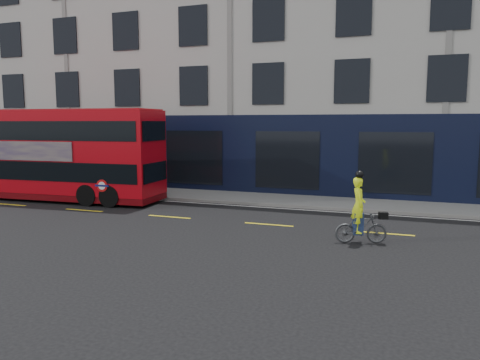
% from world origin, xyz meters
% --- Properties ---
extents(ground, '(120.00, 120.00, 0.00)m').
position_xyz_m(ground, '(0.00, 0.00, 0.00)').
color(ground, black).
rests_on(ground, ground).
extents(pavement, '(60.00, 3.00, 0.12)m').
position_xyz_m(pavement, '(0.00, 6.50, 0.06)').
color(pavement, gray).
rests_on(pavement, ground).
extents(kerb, '(60.00, 0.12, 0.13)m').
position_xyz_m(kerb, '(0.00, 5.00, 0.07)').
color(kerb, slate).
rests_on(kerb, ground).
extents(building_terrace, '(50.00, 10.07, 15.00)m').
position_xyz_m(building_terrace, '(0.00, 12.94, 7.49)').
color(building_terrace, '#AEACA4').
rests_on(building_terrace, ground).
extents(road_edge_line, '(58.00, 0.10, 0.01)m').
position_xyz_m(road_edge_line, '(0.00, 4.70, 0.00)').
color(road_edge_line, silver).
rests_on(road_edge_line, ground).
extents(lane_dashes, '(58.00, 0.12, 0.01)m').
position_xyz_m(lane_dashes, '(0.00, 1.50, 0.00)').
color(lane_dashes, gold).
rests_on(lane_dashes, ground).
extents(bus, '(10.58, 2.96, 4.22)m').
position_xyz_m(bus, '(-7.00, 3.33, 2.16)').
color(bus, '#B40710').
rests_on(bus, ground).
extents(cyclist, '(1.61, 0.87, 2.21)m').
position_xyz_m(cyclist, '(7.31, -0.04, 0.76)').
color(cyclist, '#434648').
rests_on(cyclist, ground).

